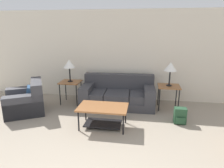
{
  "coord_description": "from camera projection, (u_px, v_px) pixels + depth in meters",
  "views": [
    {
      "loc": [
        0.65,
        -1.22,
        2.09
      ],
      "look_at": [
        -0.07,
        3.31,
        0.8
      ],
      "focal_mm": 32.0,
      "sensor_mm": 36.0,
      "label": 1
    }
  ],
  "objects": [
    {
      "name": "couch",
      "position": [
        118.0,
        95.0,
        5.56
      ],
      "size": [
        2.01,
        1.05,
        0.82
      ],
      "color": "#38383D",
      "rests_on": "ground_plane"
    },
    {
      "name": "backpack",
      "position": [
        180.0,
        116.0,
        4.5
      ],
      "size": [
        0.27,
        0.26,
        0.36
      ],
      "color": "#23472D",
      "rests_on": "ground_plane"
    },
    {
      "name": "side_table_left",
      "position": [
        70.0,
        84.0,
        5.62
      ],
      "size": [
        0.56,
        0.5,
        0.64
      ],
      "color": "#935B33",
      "rests_on": "ground_plane"
    },
    {
      "name": "table_lamp_right",
      "position": [
        170.0,
        67.0,
        5.06
      ],
      "size": [
        0.32,
        0.32,
        0.62
      ],
      "color": "black",
      "rests_on": "side_table_right"
    },
    {
      "name": "table_lamp_left",
      "position": [
        69.0,
        64.0,
        5.47
      ],
      "size": [
        0.32,
        0.32,
        0.62
      ],
      "color": "black",
      "rests_on": "side_table_left"
    },
    {
      "name": "side_table_right",
      "position": [
        169.0,
        88.0,
        5.21
      ],
      "size": [
        0.56,
        0.5,
        0.64
      ],
      "color": "#935B33",
      "rests_on": "ground_plane"
    },
    {
      "name": "coffee_table",
      "position": [
        103.0,
        112.0,
        4.29
      ],
      "size": [
        1.06,
        0.64,
        0.48
      ],
      "color": "#935B33",
      "rests_on": "ground_plane"
    },
    {
      "name": "wall_back",
      "position": [
        122.0,
        56.0,
        5.87
      ],
      "size": [
        9.19,
        0.06,
        2.6
      ],
      "color": "silver",
      "rests_on": "ground_plane"
    },
    {
      "name": "armchair",
      "position": [
        27.0,
        101.0,
        5.1
      ],
      "size": [
        1.27,
        1.3,
        0.8
      ],
      "color": "#38383D",
      "rests_on": "ground_plane"
    }
  ]
}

